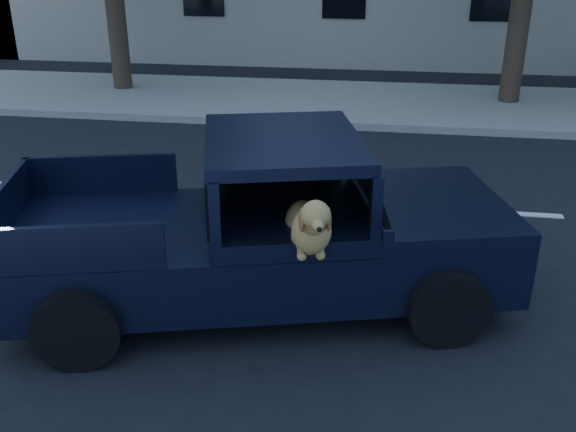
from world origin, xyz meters
name	(u,v)px	position (x,y,z in m)	size (l,w,h in m)	color
ground	(135,324)	(0.00, 0.00, 0.00)	(120.00, 120.00, 0.00)	black
far_sidewalk	(284,100)	(0.00, 9.20, 0.07)	(60.00, 4.00, 0.15)	gray
lane_stripes	(357,204)	(2.00, 3.40, 0.01)	(21.60, 0.14, 0.01)	silver
pickup_truck	(252,249)	(1.07, 0.62, 0.60)	(5.26, 3.16, 1.77)	black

